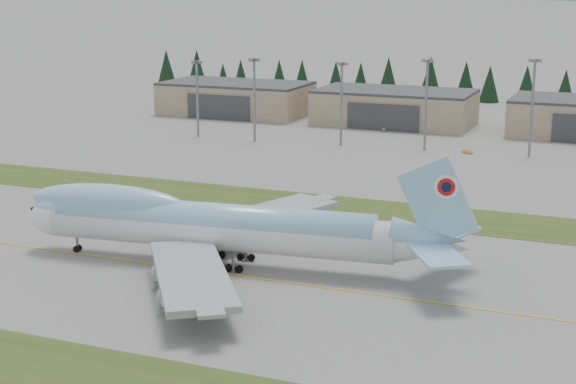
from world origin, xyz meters
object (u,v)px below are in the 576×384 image
at_px(hangar_left, 236,98).
at_px(service_vehicle_b, 467,153).
at_px(boeing_747_freighter, 214,225).
at_px(service_vehicle_a, 384,131).

distance_m(hangar_left, service_vehicle_b, 94.14).
bearing_deg(hangar_left, boeing_747_freighter, -65.62).
xyz_separation_m(boeing_747_freighter, service_vehicle_b, (19.35, 107.20, -6.47)).
distance_m(boeing_747_freighter, hangar_left, 160.41).
height_order(boeing_747_freighter, service_vehicle_a, boeing_747_freighter).
height_order(boeing_747_freighter, hangar_left, boeing_747_freighter).
bearing_deg(service_vehicle_b, service_vehicle_a, 77.22).
relative_size(hangar_left, service_vehicle_b, 15.37).
xyz_separation_m(boeing_747_freighter, hangar_left, (-66.21, 146.10, -1.08)).
distance_m(boeing_747_freighter, service_vehicle_a, 133.17).
height_order(service_vehicle_a, service_vehicle_b, service_vehicle_a).
height_order(hangar_left, service_vehicle_b, hangar_left).
bearing_deg(boeing_747_freighter, service_vehicle_b, 73.20).
xyz_separation_m(hangar_left, service_vehicle_a, (55.61, -13.51, -5.39)).
relative_size(hangar_left, service_vehicle_a, 15.53).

